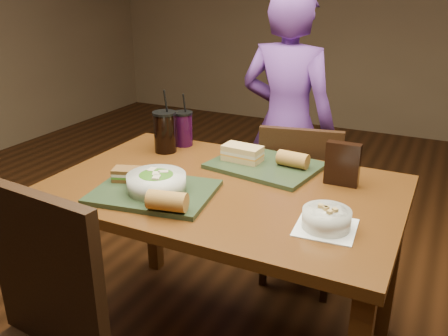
% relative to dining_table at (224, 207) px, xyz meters
% --- Properties ---
extents(dining_table, '(1.30, 0.85, 0.75)m').
position_rel_dining_table_xyz_m(dining_table, '(0.00, 0.00, 0.00)').
color(dining_table, '#522D10').
rests_on(dining_table, ground).
extents(chair_far, '(0.44, 0.44, 0.86)m').
position_rel_dining_table_xyz_m(chair_far, '(0.15, 0.56, -0.18)').
color(chair_far, black).
rests_on(chair_far, ground).
extents(diner, '(0.55, 0.38, 1.46)m').
position_rel_dining_table_xyz_m(diner, '(-0.07, 0.91, 0.07)').
color(diner, '#63338C').
rests_on(diner, ground).
extents(tray_near, '(0.46, 0.38, 0.02)m').
position_rel_dining_table_xyz_m(tray_near, '(-0.19, -0.18, 0.10)').
color(tray_near, '#25331E').
rests_on(tray_near, dining_table).
extents(tray_far, '(0.46, 0.38, 0.02)m').
position_rel_dining_table_xyz_m(tray_far, '(0.07, 0.24, 0.10)').
color(tray_far, '#25331E').
rests_on(tray_far, dining_table).
extents(salad_bowl, '(0.21, 0.21, 0.07)m').
position_rel_dining_table_xyz_m(salad_bowl, '(-0.18, -0.18, 0.14)').
color(salad_bowl, silver).
rests_on(salad_bowl, tray_near).
extents(soup_bowl, '(0.20, 0.20, 0.07)m').
position_rel_dining_table_xyz_m(soup_bowl, '(0.43, -0.16, 0.12)').
color(soup_bowl, white).
rests_on(soup_bowl, dining_table).
extents(sandwich_near, '(0.12, 0.10, 0.05)m').
position_rel_dining_table_xyz_m(sandwich_near, '(-0.33, -0.15, 0.13)').
color(sandwich_near, '#593819').
rests_on(sandwich_near, tray_near).
extents(sandwich_far, '(0.17, 0.10, 0.06)m').
position_rel_dining_table_xyz_m(sandwich_far, '(-0.03, 0.23, 0.14)').
color(sandwich_far, tan).
rests_on(sandwich_far, tray_far).
extents(baguette_near, '(0.14, 0.09, 0.07)m').
position_rel_dining_table_xyz_m(baguette_near, '(-0.06, -0.30, 0.14)').
color(baguette_near, '#AD7533').
rests_on(baguette_near, tray_near).
extents(baguette_far, '(0.13, 0.07, 0.06)m').
position_rel_dining_table_xyz_m(baguette_far, '(0.18, 0.26, 0.14)').
color(baguette_far, '#AD7533').
rests_on(baguette_far, tray_far).
extents(cup_cola, '(0.10, 0.10, 0.28)m').
position_rel_dining_table_xyz_m(cup_cola, '(-0.41, 0.23, 0.18)').
color(cup_cola, black).
rests_on(cup_cola, dining_table).
extents(cup_berry, '(0.09, 0.09, 0.25)m').
position_rel_dining_table_xyz_m(cup_berry, '(-0.38, 0.34, 0.17)').
color(cup_berry, black).
rests_on(cup_berry, dining_table).
extents(chip_bag, '(0.13, 0.04, 0.17)m').
position_rel_dining_table_xyz_m(chip_bag, '(0.39, 0.20, 0.17)').
color(chip_bag, black).
rests_on(chip_bag, dining_table).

